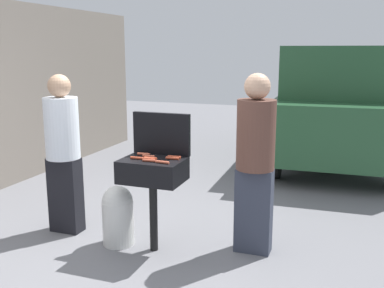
# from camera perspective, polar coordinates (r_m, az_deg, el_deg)

# --- Properties ---
(ground_plane) EXTENTS (24.00, 24.00, 0.00)m
(ground_plane) POSITION_cam_1_polar(r_m,az_deg,el_deg) (4.67, -8.72, -13.16)
(ground_plane) COLOR slate
(bbq_grill) EXTENTS (0.60, 0.44, 0.93)m
(bbq_grill) POSITION_cam_1_polar(r_m,az_deg,el_deg) (4.37, -4.99, -3.77)
(bbq_grill) COLOR black
(bbq_grill) RESTS_ON ground
(grill_lid_open) EXTENTS (0.60, 0.05, 0.42)m
(grill_lid_open) POSITION_cam_1_polar(r_m,az_deg,el_deg) (4.48, -3.89, 1.30)
(grill_lid_open) COLOR black
(grill_lid_open) RESTS_ON bbq_grill
(hot_dog_0) EXTENTS (0.13, 0.03, 0.03)m
(hot_dog_0) POSITION_cam_1_polar(r_m,az_deg,el_deg) (4.30, -2.49, -1.81)
(hot_dog_0) COLOR #AD4228
(hot_dog_0) RESTS_ON bbq_grill
(hot_dog_1) EXTENTS (0.13, 0.03, 0.03)m
(hot_dog_1) POSITION_cam_1_polar(r_m,az_deg,el_deg) (4.29, -5.53, -1.89)
(hot_dog_1) COLOR #AD4228
(hot_dog_1) RESTS_ON bbq_grill
(hot_dog_2) EXTENTS (0.13, 0.03, 0.03)m
(hot_dog_2) POSITION_cam_1_polar(r_m,az_deg,el_deg) (4.23, -5.44, -2.09)
(hot_dog_2) COLOR #B74C33
(hot_dog_2) RESTS_ON bbq_grill
(hot_dog_3) EXTENTS (0.13, 0.03, 0.03)m
(hot_dog_3) POSITION_cam_1_polar(r_m,az_deg,el_deg) (4.40, -5.50, -1.54)
(hot_dog_3) COLOR #C6593D
(hot_dog_3) RESTS_ON bbq_grill
(hot_dog_4) EXTENTS (0.13, 0.04, 0.03)m
(hot_dog_4) POSITION_cam_1_polar(r_m,az_deg,el_deg) (4.50, -6.16, -1.27)
(hot_dog_4) COLOR #C6593D
(hot_dog_4) RESTS_ON bbq_grill
(hot_dog_5) EXTENTS (0.13, 0.04, 0.03)m
(hot_dog_5) POSITION_cam_1_polar(r_m,az_deg,el_deg) (4.36, -2.25, -1.65)
(hot_dog_5) COLOR #AD4228
(hot_dog_5) RESTS_ON bbq_grill
(hot_dog_6) EXTENTS (0.13, 0.04, 0.03)m
(hot_dog_6) POSITION_cam_1_polar(r_m,az_deg,el_deg) (4.16, -3.73, -2.30)
(hot_dog_6) COLOR #C6593D
(hot_dog_6) RESTS_ON bbq_grill
(hot_dog_7) EXTENTS (0.13, 0.03, 0.03)m
(hot_dog_7) POSITION_cam_1_polar(r_m,az_deg,el_deg) (4.34, -7.01, -1.77)
(hot_dog_7) COLOR #AD4228
(hot_dog_7) RESTS_ON bbq_grill
(hot_dog_8) EXTENTS (0.13, 0.03, 0.03)m
(hot_dog_8) POSITION_cam_1_polar(r_m,az_deg,el_deg) (4.31, -5.27, -1.82)
(hot_dog_8) COLOR #AD4228
(hot_dog_8) RESTS_ON bbq_grill
(propane_tank) EXTENTS (0.32, 0.32, 0.62)m
(propane_tank) POSITION_cam_1_polar(r_m,az_deg,el_deg) (4.69, -9.38, -8.78)
(propane_tank) COLOR silver
(propane_tank) RESTS_ON ground
(person_left) EXTENTS (0.36, 0.36, 1.72)m
(person_left) POSITION_cam_1_polar(r_m,az_deg,el_deg) (4.99, -16.04, -0.54)
(person_left) COLOR black
(person_left) RESTS_ON ground
(person_right) EXTENTS (0.37, 0.37, 1.75)m
(person_right) POSITION_cam_1_polar(r_m,az_deg,el_deg) (4.33, 8.02, -1.74)
(person_right) COLOR #333847
(person_right) RESTS_ON ground
(parked_minivan) EXTENTS (2.16, 4.47, 2.02)m
(parked_minivan) POSITION_cam_1_polar(r_m,az_deg,el_deg) (8.38, 18.01, 4.86)
(parked_minivan) COLOR #234C2D
(parked_minivan) RESTS_ON ground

